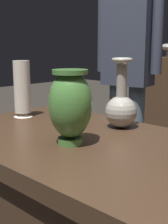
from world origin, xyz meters
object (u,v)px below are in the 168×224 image
at_px(vase_centerpiece, 70,104).
at_px(shelf_vase_far_left, 168,47).
at_px(vase_right_accent, 22,90).
at_px(vase_left_accent, 121,106).
at_px(visitor_near_left, 128,60).

relative_size(vase_centerpiece, shelf_vase_far_left, 1.36).
relative_size(vase_right_accent, shelf_vase_far_left, 1.42).
height_order(vase_left_accent, visitor_near_left, visitor_near_left).
bearing_deg(visitor_near_left, vase_left_accent, 115.38).
bearing_deg(vase_right_accent, visitor_near_left, 99.25).
relative_size(vase_left_accent, visitor_near_left, 0.15).
bearing_deg(vase_centerpiece, vase_right_accent, 163.36).
xyz_separation_m(vase_left_accent, vase_right_accent, (-0.42, -0.14, 0.04)).
xyz_separation_m(vase_centerpiece, shelf_vase_far_left, (-0.99, 2.33, 0.16)).
xyz_separation_m(vase_centerpiece, vase_left_accent, (-0.01, 0.27, -0.04)).
distance_m(shelf_vase_far_left, visitor_near_left, 1.30).
distance_m(vase_left_accent, vase_right_accent, 0.45).
bearing_deg(vase_left_accent, vase_centerpiece, -86.92).
bearing_deg(vase_right_accent, shelf_vase_far_left, 104.20).
distance_m(vase_left_accent, visitor_near_left, 1.02).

